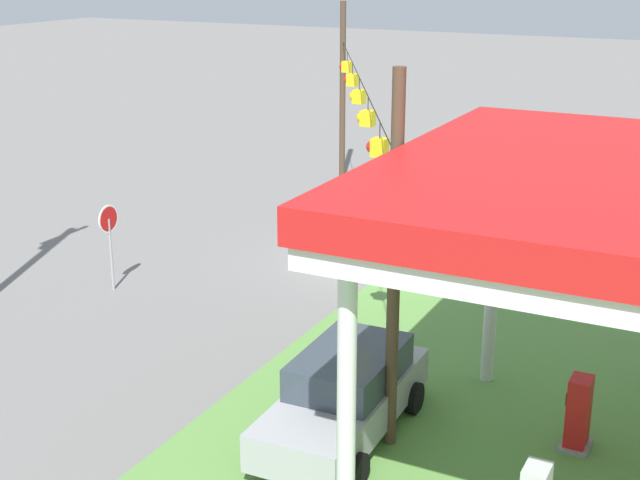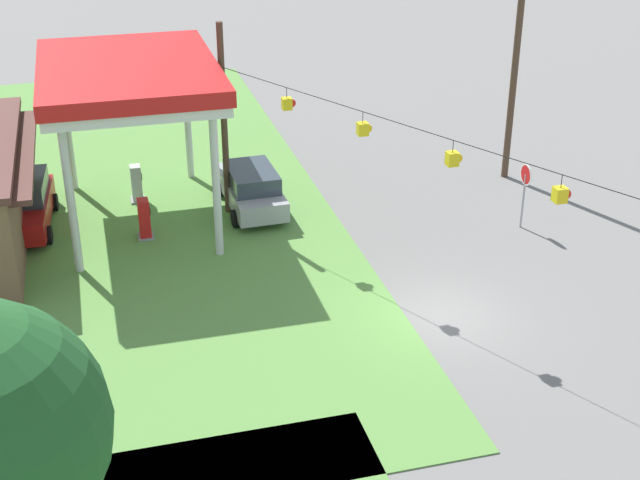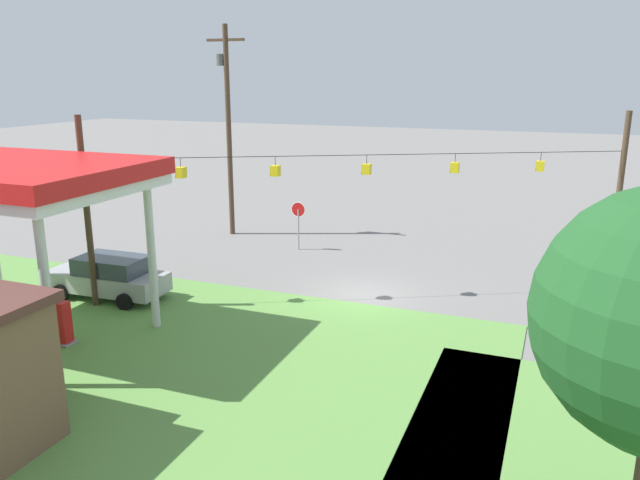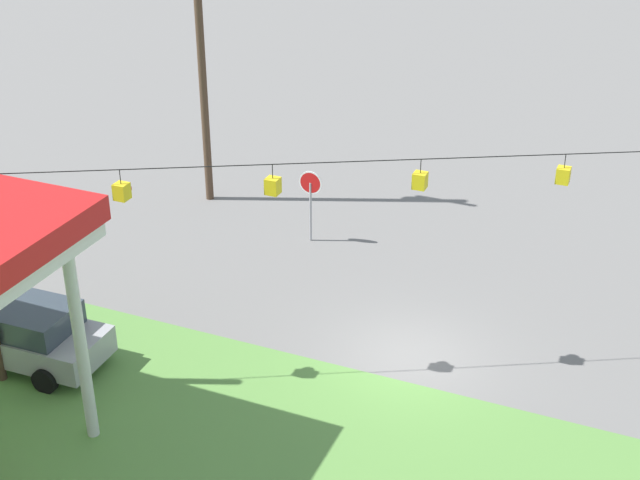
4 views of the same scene
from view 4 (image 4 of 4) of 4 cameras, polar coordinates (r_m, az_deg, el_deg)
The scene contains 5 objects.
ground_plane at distance 24.05m, azimuth 5.78°, elevation -7.54°, with size 160.00×160.00×0.00m, color slate.
car_at_pumps_front at distance 24.65m, azimuth -18.70°, elevation -5.56°, with size 4.92×2.21×1.74m.
stop_sign_roadside at distance 29.03m, azimuth -0.61°, elevation 3.17°, with size 0.80×0.08×2.50m.
utility_pole_main at distance 31.06m, azimuth -7.78°, elevation 13.20°, with size 2.20×0.44×11.24m.
signal_span_gantry at distance 22.00m, azimuth 6.28°, elevation 1.26°, with size 18.93×10.24×7.32m.
Camera 4 is at (-5.45, 19.01, 13.68)m, focal length 50.00 mm.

